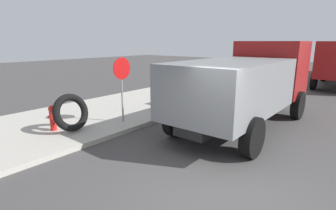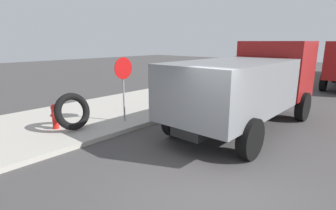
{
  "view_description": "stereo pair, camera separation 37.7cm",
  "coord_description": "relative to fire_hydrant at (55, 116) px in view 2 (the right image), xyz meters",
  "views": [
    {
      "loc": [
        -4.3,
        -2.29,
        2.99
      ],
      "look_at": [
        2.08,
        2.89,
        0.99
      ],
      "focal_mm": 28.12,
      "sensor_mm": 36.0,
      "label": 1
    },
    {
      "loc": [
        -4.06,
        -2.58,
        2.99
      ],
      "look_at": [
        2.08,
        2.89,
        0.99
      ],
      "focal_mm": 28.12,
      "sensor_mm": 36.0,
      "label": 2
    }
  ],
  "objects": [
    {
      "name": "ground_plane",
      "position": [
        0.31,
        -5.78,
        -0.59
      ],
      "size": [
        80.0,
        80.0,
        0.0
      ],
      "primitive_type": "plane",
      "color": "#423F3F"
    },
    {
      "name": "sidewalk_curb",
      "position": [
        0.31,
        0.72,
        -0.52
      ],
      "size": [
        36.0,
        5.0,
        0.15
      ],
      "primitive_type": "cube",
      "color": "#ADA89E",
      "rests_on": "ground"
    },
    {
      "name": "fire_hydrant",
      "position": [
        0.0,
        0.0,
        0.0
      ],
      "size": [
        0.22,
        0.51,
        0.83
      ],
      "color": "red",
      "rests_on": "sidewalk_curb"
    },
    {
      "name": "loose_tire",
      "position": [
        0.34,
        -0.55,
        0.18
      ],
      "size": [
        1.24,
        0.59,
        1.24
      ],
      "primitive_type": "torus",
      "rotation": [
        1.3,
        0.0,
        0.03
      ],
      "color": "black",
      "rests_on": "sidewalk_curb"
    },
    {
      "name": "stop_sign",
      "position": [
        2.07,
        -1.07,
        1.16
      ],
      "size": [
        0.76,
        0.08,
        2.31
      ],
      "color": "gray",
      "rests_on": "sidewalk_curb"
    },
    {
      "name": "dump_truck_gray",
      "position": [
        4.91,
        -4.46,
        1.02
      ],
      "size": [
        7.0,
        2.8,
        3.0
      ],
      "color": "slate",
      "rests_on": "ground"
    }
  ]
}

